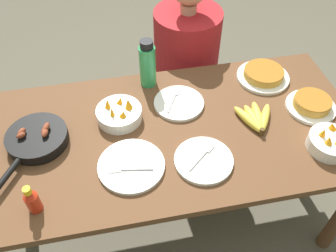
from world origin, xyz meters
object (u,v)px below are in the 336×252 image
object	(u,v)px
banana_bunch	(256,119)
frittata_plate_side	(312,104)
frittata_plate_center	(263,75)
hot_sauce_bottle	(32,200)
empty_plate_far_right	(204,160)
empty_plate_near_front	(179,103)
person_figure	(185,77)
skillet	(37,139)
empty_plate_far_left	(131,166)
fruit_bowl_citrus	(330,142)
fruit_bowl_mango	(119,113)
water_bottle	(148,64)

from	to	relation	value
banana_bunch	frittata_plate_side	xyz separation A→B (m)	(0.28, 0.03, 0.01)
frittata_plate_center	hot_sauce_bottle	size ratio (longest dim) A/B	1.99
empty_plate_far_right	empty_plate_near_front	bearing A→B (deg)	94.50
frittata_plate_side	hot_sauce_bottle	world-z (taller)	hot_sauce_bottle
frittata_plate_side	person_figure	distance (m)	0.81
skillet	empty_plate_far_left	size ratio (longest dim) A/B	1.42
skillet	fruit_bowl_citrus	xyz separation A→B (m)	(1.19, -0.26, 0.01)
empty_plate_near_front	fruit_bowl_mango	xyz separation A→B (m)	(-0.28, -0.04, 0.02)
skillet	person_figure	size ratio (longest dim) A/B	0.33
water_bottle	empty_plate_far_right	bearing A→B (deg)	-74.78
fruit_bowl_citrus	person_figure	distance (m)	0.99
fruit_bowl_mango	hot_sauce_bottle	bearing A→B (deg)	-131.36
empty_plate_far_left	fruit_bowl_citrus	bearing A→B (deg)	-4.12
banana_bunch	skillet	size ratio (longest dim) A/B	0.53
empty_plate_far_left	hot_sauce_bottle	size ratio (longest dim) A/B	2.05
empty_plate_near_front	empty_plate_far_left	distance (m)	0.41
person_figure	skillet	bearing A→B (deg)	-142.66
frittata_plate_center	fruit_bowl_citrus	xyz separation A→B (m)	(0.10, -0.48, 0.01)
fruit_bowl_mango	hot_sauce_bottle	world-z (taller)	hot_sauce_bottle
empty_plate_far_right	frittata_plate_center	bearing A→B (deg)	46.26
empty_plate_far_left	fruit_bowl_citrus	size ratio (longest dim) A/B	1.47
empty_plate_near_front	fruit_bowl_mango	bearing A→B (deg)	-172.38
water_bottle	hot_sauce_bottle	bearing A→B (deg)	-130.01
banana_bunch	fruit_bowl_citrus	size ratio (longest dim) A/B	1.10
fruit_bowl_citrus	water_bottle	size ratio (longest dim) A/B	0.74
frittata_plate_side	fruit_bowl_mango	size ratio (longest dim) A/B	1.13
fruit_bowl_mango	fruit_bowl_citrus	world-z (taller)	same
hot_sauce_bottle	fruit_bowl_citrus	bearing A→B (deg)	2.78
empty_plate_far_right	fruit_bowl_citrus	distance (m)	0.53
frittata_plate_center	empty_plate_near_front	world-z (taller)	frittata_plate_center
empty_plate_near_front	empty_plate_far_right	xyz separation A→B (m)	(0.03, -0.34, -0.00)
empty_plate_far_right	water_bottle	size ratio (longest dim) A/B	0.97
empty_plate_near_front	water_bottle	xyz separation A→B (m)	(-0.11, 0.18, 0.11)
water_bottle	person_figure	size ratio (longest dim) A/B	0.22
empty_plate_near_front	fruit_bowl_mango	distance (m)	0.28
fruit_bowl_citrus	hot_sauce_bottle	xyz separation A→B (m)	(-1.18, -0.06, 0.02)
banana_bunch	hot_sauce_bottle	xyz separation A→B (m)	(-0.93, -0.26, 0.04)
empty_plate_near_front	empty_plate_far_left	bearing A→B (deg)	-129.85
skillet	frittata_plate_side	world-z (taller)	skillet
empty_plate_far_left	water_bottle	distance (m)	0.52
banana_bunch	water_bottle	bearing A→B (deg)	140.46
skillet	fruit_bowl_citrus	world-z (taller)	fruit_bowl_citrus
fruit_bowl_citrus	water_bottle	xyz separation A→B (m)	(-0.67, 0.55, 0.08)
skillet	water_bottle	xyz separation A→B (m)	(0.52, 0.29, 0.09)
frittata_plate_side	empty_plate_far_right	world-z (taller)	frittata_plate_side
empty_plate_far_left	fruit_bowl_citrus	xyz separation A→B (m)	(0.82, -0.06, 0.03)
banana_bunch	person_figure	size ratio (longest dim) A/B	0.18
frittata_plate_side	empty_plate_near_front	bearing A→B (deg)	166.51
person_figure	empty_plate_far_left	bearing A→B (deg)	-117.50
empty_plate_near_front	empty_plate_far_right	size ratio (longest dim) A/B	0.98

